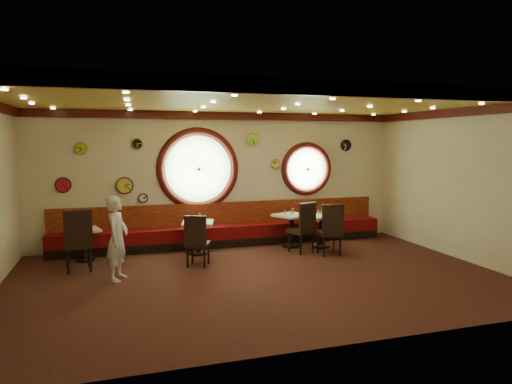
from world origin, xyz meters
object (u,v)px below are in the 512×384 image
at_px(condiment_d_pepper, 321,213).
at_px(chair_c, 304,224).
at_px(chair_d, 331,226).
at_px(condiment_c_pepper, 292,212).
at_px(table_c, 292,226).
at_px(table_a, 84,241).
at_px(condiment_c_bottle, 293,211).
at_px(condiment_a_bottle, 87,225).
at_px(chair_a, 78,236).
at_px(condiment_b_pepper, 197,219).
at_px(waiter, 117,238).
at_px(table_d, 322,227).
at_px(condiment_d_salt, 318,212).
at_px(condiment_d_bottle, 322,211).
at_px(condiment_a_pepper, 85,228).
at_px(condiment_b_salt, 195,219).
at_px(chair_b, 197,237).
at_px(condiment_c_salt, 285,212).
at_px(condiment_a_salt, 79,226).
at_px(condiment_b_bottle, 200,217).
at_px(table_b, 198,234).

bearing_deg(condiment_d_pepper, chair_c, -146.20).
distance_m(chair_d, condiment_c_pepper, 1.19).
relative_size(table_c, chair_d, 1.31).
height_order(table_a, condiment_c_bottle, condiment_c_bottle).
bearing_deg(condiment_a_bottle, chair_c, -9.23).
distance_m(table_c, chair_c, 0.67).
xyz_separation_m(table_a, chair_d, (5.14, -1.12, 0.23)).
xyz_separation_m(chair_a, condiment_b_pepper, (2.42, 0.73, 0.10)).
relative_size(table_a, condiment_d_pepper, 7.28).
xyz_separation_m(table_c, chair_d, (0.51, -1.05, 0.17)).
bearing_deg(waiter, table_d, -53.92).
relative_size(condiment_d_salt, condiment_a_bottle, 0.69).
bearing_deg(chair_a, table_a, 79.24).
relative_size(table_d, condiment_c_pepper, 7.41).
relative_size(condiment_d_pepper, condiment_d_bottle, 0.68).
xyz_separation_m(table_c, condiment_c_bottle, (0.05, 0.07, 0.36)).
bearing_deg(condiment_d_salt, table_c, 161.95).
xyz_separation_m(table_d, condiment_a_pepper, (-5.27, 0.27, 0.23)).
distance_m(chair_c, condiment_d_pepper, 0.74).
height_order(table_a, condiment_b_salt, condiment_b_salt).
height_order(table_a, condiment_a_pepper, condiment_a_pepper).
height_order(table_a, condiment_d_salt, condiment_d_salt).
xyz_separation_m(table_a, condiment_b_pepper, (2.37, -0.12, 0.36)).
xyz_separation_m(table_c, condiment_c_pepper, (0.01, 0.01, 0.34)).
relative_size(chair_a, condiment_b_pepper, 6.57).
bearing_deg(chair_a, chair_b, -15.23).
xyz_separation_m(chair_c, condiment_c_salt, (-0.18, 0.73, 0.17)).
relative_size(chair_a, waiter, 0.49).
bearing_deg(chair_a, table_c, 2.11).
xyz_separation_m(condiment_c_bottle, condiment_d_bottle, (0.66, -0.22, -0.00)).
bearing_deg(condiment_a_salt, table_c, -1.64).
bearing_deg(condiment_c_salt, condiment_a_salt, 179.30).
xyz_separation_m(chair_d, condiment_b_pepper, (-2.78, 1.00, 0.13)).
bearing_deg(waiter, condiment_d_bottle, -52.87).
relative_size(chair_b, condiment_d_bottle, 4.28).
relative_size(condiment_a_salt, condiment_c_salt, 1.11).
distance_m(condiment_b_pepper, waiter, 2.24).
distance_m(table_d, chair_d, 0.82).
bearing_deg(chair_d, table_d, 83.64).
height_order(chair_b, condiment_c_pepper, chair_b).
bearing_deg(condiment_a_bottle, condiment_d_salt, -3.31).
bearing_deg(condiment_d_bottle, condiment_b_bottle, 177.24).
distance_m(chair_b, condiment_a_pepper, 2.42).
bearing_deg(chair_c, chair_a, 160.26).
xyz_separation_m(chair_c, condiment_c_bottle, (0.01, 0.72, 0.19)).
bearing_deg(table_d, condiment_b_pepper, 175.88).
xyz_separation_m(table_d, chair_b, (-3.12, -0.83, 0.11)).
relative_size(condiment_a_salt, waiter, 0.07).
bearing_deg(table_b, condiment_a_pepper, 178.33).
relative_size(condiment_b_salt, condiment_d_pepper, 1.01).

